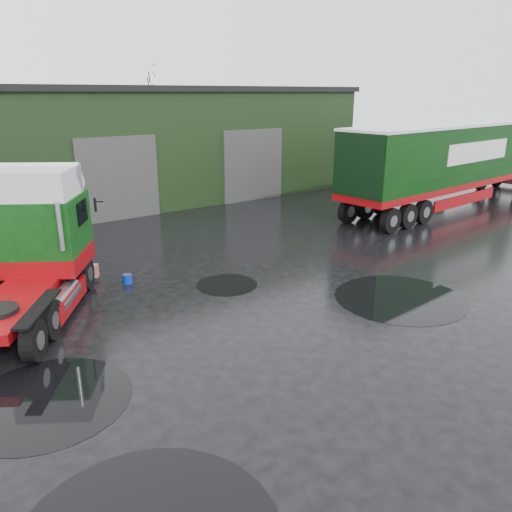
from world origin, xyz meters
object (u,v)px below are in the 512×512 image
Objects in this scene: hero_tractor at (17,251)px; wash_bucket at (127,279)px; tree_back_b at (138,121)px; warehouse at (77,144)px; lorry_right at (438,168)px.

hero_tractor reaches higher than wash_bucket.
wash_bucket is 27.16m from tree_back_b.
warehouse is at bearing -128.66° from tree_back_b.
warehouse is 101.32× the size of wash_bucket.
warehouse reaches higher than hero_tractor.
lorry_right is 24.69m from tree_back_b.
wash_bucket is at bearing 49.69° from hero_tractor.
wash_bucket is at bearing -92.17° from lorry_right.
warehouse is 19.84m from lorry_right.
hero_tractor is 19.98× the size of wash_bucket.
warehouse reaches higher than lorry_right.
lorry_right is at bearing 37.34° from hero_tractor.
wash_bucket is (3.32, 1.01, -1.83)m from hero_tractor.
hero_tractor is 0.85× the size of tree_back_b.
warehouse reaches higher than wash_bucket.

